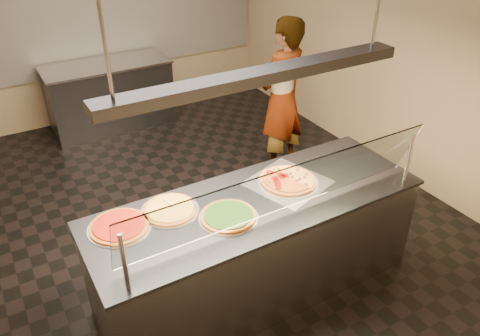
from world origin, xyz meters
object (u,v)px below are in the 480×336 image
perforated_tray (288,182)px  pizza_spinach (228,216)px  sneeze_guard (285,190)px  prep_table (110,95)px  serving_counter (256,246)px  heat_lamp_housing (260,76)px  pizza_cheese (170,209)px  half_pizza_sausage (299,176)px  worker (282,99)px  pizza_spatula (177,204)px  pizza_tomato (119,226)px  half_pizza_pepperoni (276,183)px

perforated_tray → pizza_spinach: bearing=-166.1°
sneeze_guard → prep_table: bearing=91.1°
serving_counter → heat_lamp_housing: (0.00, 0.00, 1.48)m
serving_counter → perforated_tray: (0.35, 0.09, 0.47)m
pizza_cheese → half_pizza_sausage: bearing=-7.1°
serving_counter → worker: (1.31, 1.55, 0.47)m
perforated_tray → pizza_spinach: size_ratio=1.59×
sneeze_guard → perforated_tray: size_ratio=3.46×
serving_counter → half_pizza_sausage: half_pizza_sausage is taller
pizza_spatula → serving_counter: bearing=-21.6°
pizza_spinach → serving_counter: bearing=14.0°
perforated_tray → pizza_cheese: pizza_cheese is taller
half_pizza_sausage → pizza_tomato: size_ratio=1.13×
half_pizza_pepperoni → worker: bearing=53.8°
half_pizza_pepperoni → pizza_spinach: bearing=-163.3°
pizza_cheese → worker: 2.36m
pizza_spinach → pizza_tomato: bearing=158.2°
serving_counter → prep_table: same height
serving_counter → sneeze_guard: 0.83m
pizza_spinach → pizza_spatula: bearing=132.0°
prep_table → heat_lamp_housing: size_ratio=0.74×
perforated_tray → half_pizza_pepperoni: 0.12m
perforated_tray → pizza_tomato: (-1.39, 0.13, 0.01)m
serving_counter → worker: worker is taller
sneeze_guard → pizza_spatula: (-0.58, 0.57, -0.27)m
pizza_tomato → prep_table: (0.96, 3.57, -0.48)m
half_pizza_sausage → pizza_cheese: half_pizza_sausage is taller
serving_counter → pizza_tomato: 1.17m
serving_counter → sneeze_guard: size_ratio=1.10×
pizza_cheese → prep_table: (0.57, 3.57, -0.48)m
half_pizza_sausage → pizza_spinach: bearing=-168.1°
half_pizza_sausage → half_pizza_pepperoni: bearing=179.7°
perforated_tray → pizza_cheese: (-1.00, 0.14, 0.01)m
prep_table → sneeze_guard: bearing=-88.9°
half_pizza_sausage → prep_table: bearing=98.3°
sneeze_guard → prep_table: (-0.08, 4.13, -0.76)m
half_pizza_sausage → pizza_spatula: 1.05m
half_pizza_pepperoni → heat_lamp_housing: size_ratio=0.22×
pizza_cheese → serving_counter: bearing=-19.2°
half_pizza_sausage → prep_table: 3.78m
pizza_cheese → pizza_tomato: same height
perforated_tray → worker: bearing=56.8°
sneeze_guard → pizza_spatula: 0.86m
half_pizza_pepperoni → half_pizza_sausage: size_ratio=1.00×
pizza_cheese → heat_lamp_housing: bearing=-19.2°
pizza_tomato → sneeze_guard: bearing=-28.3°
perforated_tray → pizza_spatula: pizza_spatula is taller
pizza_tomato → worker: size_ratio=0.24×
heat_lamp_housing → serving_counter: bearing=0.0°
half_pizza_sausage → perforated_tray: bearing=179.9°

